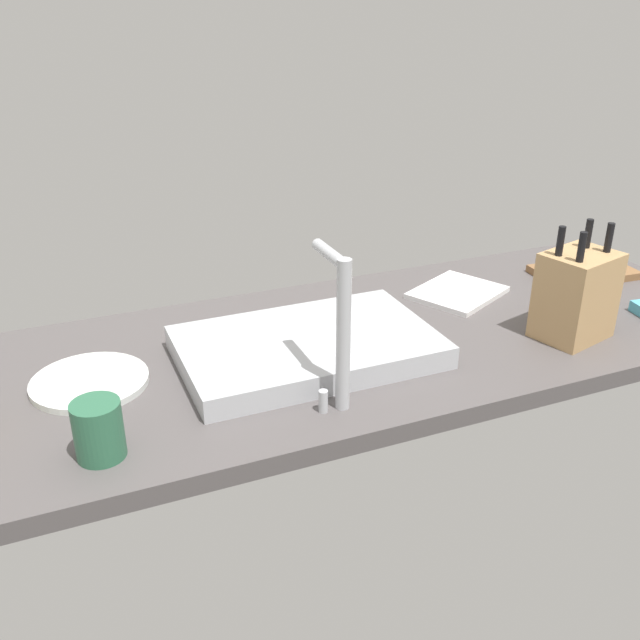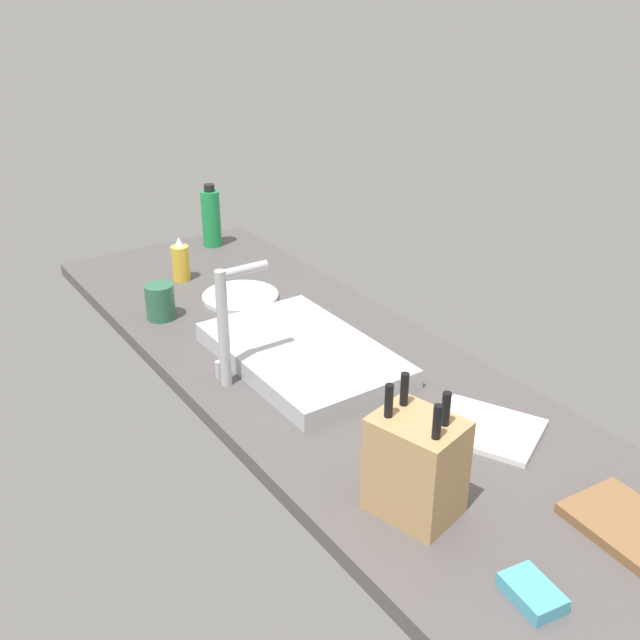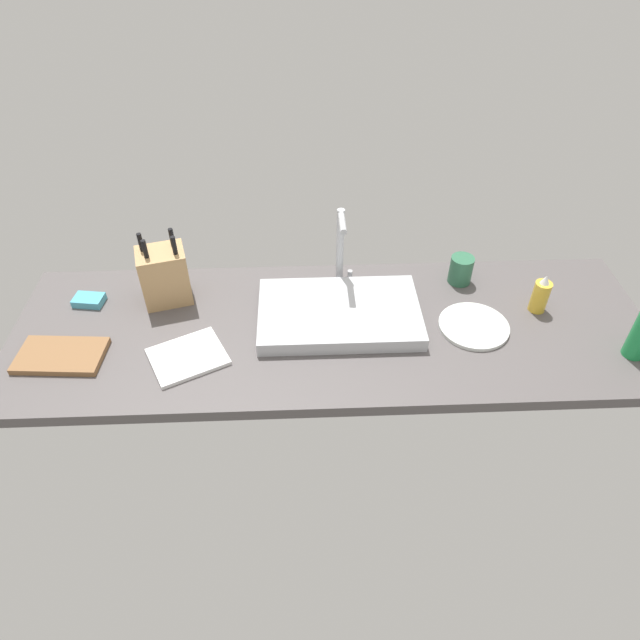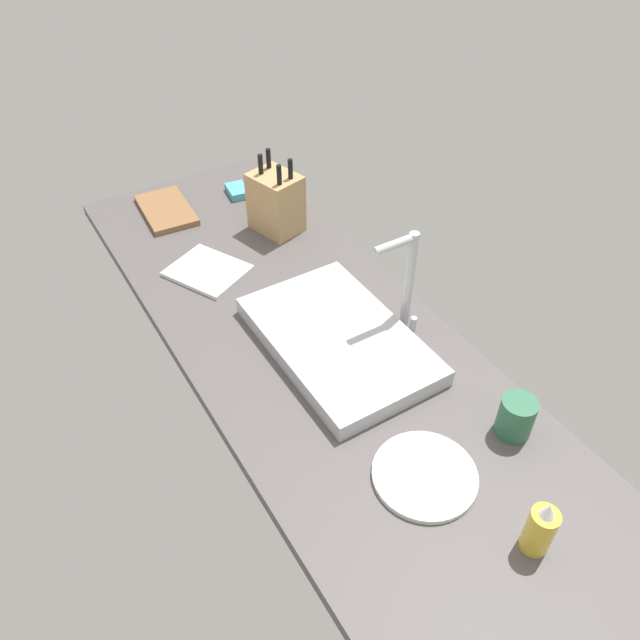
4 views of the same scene
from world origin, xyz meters
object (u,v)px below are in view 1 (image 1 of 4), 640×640
sink_basin (307,347)px  faucet (340,323)px  knife_block (576,295)px  dish_towel (457,293)px  coffee_mug (98,430)px  cutting_board (583,272)px  dinner_plate (90,382)px

sink_basin → faucet: size_ratio=1.81×
faucet → knife_block: 55.03cm
faucet → dish_towel: size_ratio=1.34×
faucet → coffee_mug: (39.06, -0.57, -10.73)cm
cutting_board → dinner_plate: bearing=3.7°
faucet → knife_block: size_ratio=1.13×
faucet → dinner_plate: 47.22cm
coffee_mug → sink_basin: bearing=-156.9°
knife_block → dinner_plate: (92.71, -17.65, -8.45)cm
cutting_board → dish_towel: (35.55, -1.65, -0.30)cm
coffee_mug → faucet: bearing=179.2°
faucet → knife_block: faucet is taller
knife_block → coffee_mug: (93.44, 5.08, -4.45)cm
sink_basin → coffee_mug: coffee_mug is taller
dish_towel → coffee_mug: 90.01cm
faucet → cutting_board: size_ratio=1.12×
faucet → knife_block: bearing=-174.1°
knife_block → dish_towel: bearing=-85.5°
cutting_board → dinner_plate: (118.83, 7.72, -0.30)cm
cutting_board → dinner_plate: size_ratio=1.14×
dinner_plate → knife_block: bearing=169.2°
knife_block → dinner_plate: bearing=-25.5°
dinner_plate → sink_basin: bearing=172.1°
dish_towel → sink_basin: bearing=18.9°
cutting_board → knife_block: bearing=44.2°
sink_basin → dish_towel: bearing=-161.1°
sink_basin → cutting_board: sink_basin is taller
sink_basin → cutting_board: bearing=-170.5°
dinner_plate → cutting_board: bearing=-176.3°
knife_block → cutting_board: size_ratio=0.99×
dinner_plate → dish_towel: bearing=-173.6°
cutting_board → dish_towel: bearing=-2.7°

